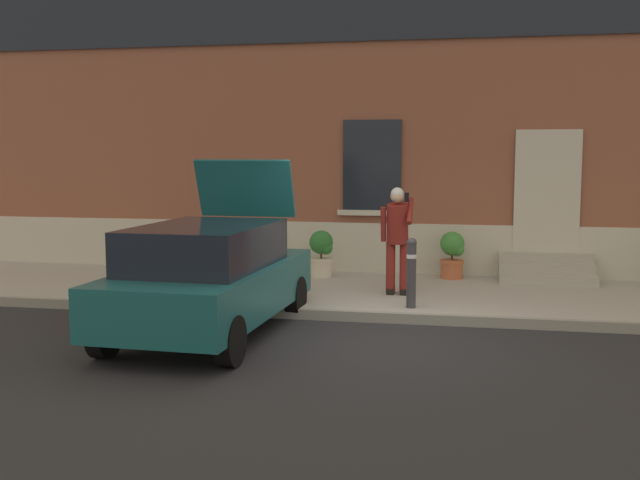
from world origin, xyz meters
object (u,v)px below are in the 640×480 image
object	(u,v)px
bollard_near_person	(411,270)
planter_terracotta	(452,254)
planter_charcoal	(202,248)
person_on_phone	(397,234)
planter_cream	(322,252)
hatchback_car_teal	(210,276)
bollard_far_left	(164,263)

from	to	relation	value
bollard_near_person	planter_terracotta	xyz separation A→B (m)	(0.52, 2.81, -0.11)
planter_charcoal	planter_terracotta	size ratio (longest dim) A/B	1.00
person_on_phone	planter_cream	world-z (taller)	person_on_phone
planter_charcoal	planter_terracotta	distance (m)	4.76
planter_charcoal	planter_cream	size ratio (longest dim) A/B	1.00
hatchback_car_teal	person_on_phone	distance (m)	3.44
hatchback_car_teal	planter_cream	size ratio (longest dim) A/B	4.80
person_on_phone	planter_terracotta	world-z (taller)	person_on_phone
hatchback_car_teal	planter_terracotta	world-z (taller)	hatchback_car_teal
hatchback_car_teal	planter_cream	distance (m)	4.23
planter_charcoal	planter_cream	distance (m)	2.38
bollard_near_person	planter_charcoal	bearing A→B (deg)	147.59
hatchback_car_teal	person_on_phone	world-z (taller)	hatchback_car_teal
bollard_far_left	bollard_near_person	bearing A→B (deg)	0.00
bollard_near_person	hatchback_car_teal	bearing A→B (deg)	-147.38
hatchback_car_teal	bollard_near_person	xyz separation A→B (m)	(2.55, 1.63, -0.09)
planter_cream	planter_terracotta	size ratio (longest dim) A/B	1.00
bollard_near_person	planter_charcoal	xyz separation A→B (m)	(-4.23, 2.69, -0.11)
planter_cream	planter_terracotta	distance (m)	2.39
person_on_phone	planter_cream	size ratio (longest dim) A/B	2.02
bollard_near_person	planter_terracotta	world-z (taller)	bollard_near_person
hatchback_car_teal	planter_charcoal	size ratio (longest dim) A/B	4.80
bollard_far_left	planter_terracotta	distance (m)	5.23
bollard_near_person	planter_charcoal	distance (m)	5.02
hatchback_car_teal	bollard_near_person	size ratio (longest dim) A/B	3.95
planter_charcoal	planter_cream	bearing A→B (deg)	-3.61
hatchback_car_teal	bollard_far_left	world-z (taller)	hatchback_car_teal
planter_terracotta	hatchback_car_teal	bearing A→B (deg)	-124.64
planter_cream	planter_charcoal	bearing A→B (deg)	176.39
hatchback_car_teal	planter_charcoal	xyz separation A→B (m)	(-1.69, 4.32, -0.19)
hatchback_car_teal	bollard_far_left	distance (m)	2.11
hatchback_car_teal	planter_charcoal	world-z (taller)	hatchback_car_teal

